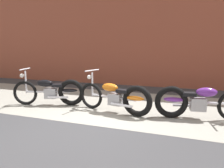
% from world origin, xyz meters
% --- Properties ---
extents(ground_plane, '(80.00, 80.00, 0.00)m').
position_xyz_m(ground_plane, '(0.00, 0.00, 0.00)').
color(ground_plane, '#38383A').
extents(sidewalk_slab, '(36.00, 3.50, 0.01)m').
position_xyz_m(sidewalk_slab, '(0.00, 1.75, 0.00)').
color(sidewalk_slab, gray).
rests_on(sidewalk_slab, ground).
extents(brick_building_wall, '(36.00, 0.50, 5.87)m').
position_xyz_m(brick_building_wall, '(0.00, 5.20, 2.93)').
color(brick_building_wall, brown).
rests_on(brick_building_wall, ground).
extents(motorcycle_black, '(1.95, 0.82, 1.03)m').
position_xyz_m(motorcycle_black, '(-1.60, 1.07, 0.40)').
color(motorcycle_black, black).
rests_on(motorcycle_black, ground).
extents(motorcycle_orange, '(1.99, 0.70, 1.03)m').
position_xyz_m(motorcycle_orange, '(0.32, 0.96, 0.40)').
color(motorcycle_orange, black).
rests_on(motorcycle_orange, ground).
extents(motorcycle_purple, '(2.00, 0.61, 1.03)m').
position_xyz_m(motorcycle_purple, '(2.03, 1.12, 0.40)').
color(motorcycle_purple, black).
rests_on(motorcycle_purple, ground).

